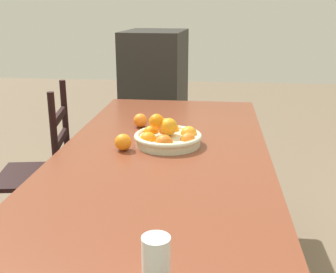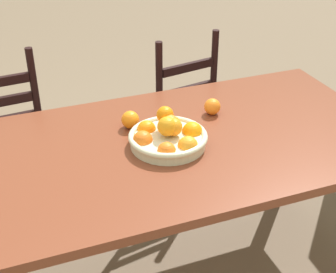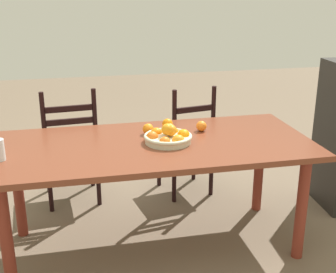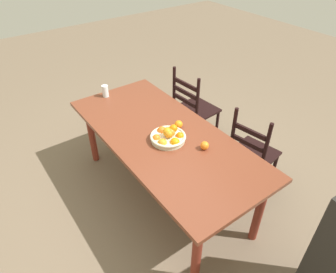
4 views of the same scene
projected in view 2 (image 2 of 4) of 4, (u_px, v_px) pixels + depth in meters
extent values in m
cube|color=brown|center=(144.00, 152.00, 1.92)|extent=(2.05, 0.92, 0.04)
cylinder|color=maroon|center=(283.00, 148.00, 2.66)|extent=(0.07, 0.07, 0.72)
cylinder|color=black|center=(34.00, 148.00, 2.93)|extent=(0.04, 0.04, 0.42)
cylinder|color=black|center=(49.00, 182.00, 2.64)|extent=(0.04, 0.04, 0.42)
cylinder|color=black|center=(36.00, 99.00, 2.38)|extent=(0.04, 0.04, 0.52)
cube|color=black|center=(170.00, 114.00, 2.85)|extent=(0.46, 0.46, 0.03)
cylinder|color=black|center=(179.00, 127.00, 3.17)|extent=(0.04, 0.04, 0.41)
cylinder|color=black|center=(132.00, 141.00, 3.01)|extent=(0.04, 0.04, 0.41)
cylinder|color=black|center=(210.00, 151.00, 2.91)|extent=(0.04, 0.04, 0.41)
cylinder|color=black|center=(160.00, 168.00, 2.76)|extent=(0.04, 0.04, 0.41)
cylinder|color=black|center=(214.00, 76.00, 2.66)|extent=(0.04, 0.04, 0.51)
cylinder|color=black|center=(159.00, 89.00, 2.51)|extent=(0.04, 0.04, 0.51)
cube|color=black|center=(187.00, 90.00, 2.61)|extent=(0.31, 0.08, 0.04)
cube|color=black|center=(188.00, 67.00, 2.54)|extent=(0.31, 0.08, 0.04)
cylinder|color=beige|center=(168.00, 141.00, 1.92)|extent=(0.30, 0.30, 0.04)
torus|color=beige|center=(168.00, 136.00, 1.91)|extent=(0.31, 0.31, 0.02)
sphere|color=orange|center=(192.00, 132.00, 1.94)|extent=(0.08, 0.08, 0.08)
sphere|color=orange|center=(172.00, 124.00, 2.00)|extent=(0.07, 0.07, 0.07)
sphere|color=orange|center=(147.00, 130.00, 1.96)|extent=(0.08, 0.08, 0.08)
sphere|color=orange|center=(143.00, 141.00, 1.88)|extent=(0.08, 0.08, 0.08)
sphere|color=orange|center=(167.00, 151.00, 1.82)|extent=(0.07, 0.07, 0.07)
sphere|color=orange|center=(188.00, 146.00, 1.85)|extent=(0.08, 0.08, 0.08)
sphere|color=orange|center=(165.00, 115.00, 1.92)|extent=(0.07, 0.07, 0.07)
sphere|color=orange|center=(173.00, 127.00, 1.89)|extent=(0.07, 0.07, 0.07)
sphere|color=orange|center=(170.00, 124.00, 1.90)|extent=(0.08, 0.08, 0.08)
sphere|color=orange|center=(167.00, 127.00, 1.88)|extent=(0.07, 0.07, 0.07)
sphere|color=orange|center=(167.00, 126.00, 1.88)|extent=(0.08, 0.08, 0.08)
sphere|color=orange|center=(212.00, 107.00, 2.13)|extent=(0.07, 0.07, 0.07)
sphere|color=orange|center=(129.00, 120.00, 2.03)|extent=(0.07, 0.07, 0.07)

